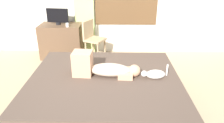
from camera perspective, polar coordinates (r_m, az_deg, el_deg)
ground_plane at (r=3.08m, az=-4.20°, el=-14.19°), size 16.00×16.00×0.00m
bed at (r=3.08m, az=-1.95°, el=-8.41°), size 2.13×1.91×0.51m
person_lying at (r=2.96m, az=-2.47°, el=-1.66°), size 0.94×0.31×0.34m
cat at (r=2.94m, az=11.24°, el=-3.35°), size 0.36×0.12×0.21m
desk at (r=4.94m, az=-13.30°, el=5.43°), size 0.90×0.56×0.74m
tv_monitor at (r=4.81m, az=-14.38°, el=11.65°), size 0.48×0.10×0.35m
cup at (r=4.61m, az=-11.90°, el=9.57°), size 0.06×0.06×0.08m
chair_by_desk at (r=4.63m, az=-5.33°, el=6.53°), size 0.51×0.51×0.86m
curtain_left at (r=4.91m, az=-7.59°, el=15.93°), size 0.44×0.06×2.43m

